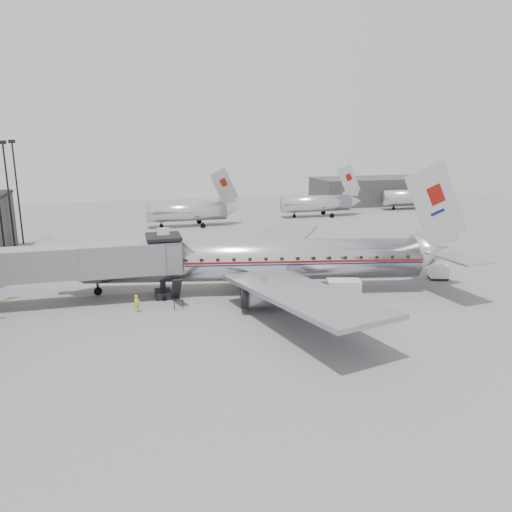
{
  "coord_description": "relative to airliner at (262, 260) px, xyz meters",
  "views": [
    {
      "loc": [
        -12.59,
        -45.34,
        16.36
      ],
      "look_at": [
        0.96,
        5.52,
        3.2
      ],
      "focal_mm": 35.0,
      "sensor_mm": 36.0,
      "label": 1
    }
  ],
  "objects": [
    {
      "name": "ramp_worker",
      "position": [
        -12.84,
        -2.92,
        -2.59
      ],
      "size": [
        0.72,
        0.69,
        1.66
      ],
      "primitive_type": "imported",
      "rotation": [
        0.0,
        0.0,
        0.66
      ],
      "color": "yellow",
      "rests_on": "ground"
    },
    {
      "name": "distant_aircraft_far",
      "position": [
        47.36,
        47.16,
        -0.69
      ],
      "size": [
        16.39,
        3.2,
        10.26
      ],
      "color": "silver",
      "rests_on": "ground"
    },
    {
      "name": "distant_aircraft_mid",
      "position": [
        23.36,
        43.16,
        -0.69
      ],
      "size": [
        16.39,
        3.2,
        10.26
      ],
      "color": "silver",
      "rests_on": "ground"
    },
    {
      "name": "hangar",
      "position": [
        44.16,
        57.16,
        -0.42
      ],
      "size": [
        30.0,
        12.0,
        6.0
      ],
      "primitive_type": "cube",
      "color": "#3C3936",
      "rests_on": "ground"
    },
    {
      "name": "apron_line",
      "position": [
        2.16,
        3.16,
        -3.42
      ],
      "size": [
        60.0,
        0.15,
        0.01
      ],
      "primitive_type": "cube",
      "rotation": [
        0.0,
        0.0,
        1.57
      ],
      "color": "gold",
      "rests_on": "ground"
    },
    {
      "name": "airliner",
      "position": [
        0.0,
        0.0,
        0.0
      ],
      "size": [
        42.65,
        39.15,
        13.61
      ],
      "rotation": [
        0.0,
        0.0,
        -0.19
      ],
      "color": "silver",
      "rests_on": "ground"
    },
    {
      "name": "baggage_cart_navy",
      "position": [
        6.41,
        -10.88,
        -2.56
      ],
      "size": [
        2.5,
        2.24,
        1.62
      ],
      "rotation": [
        0.0,
        0.0,
        -0.4
      ],
      "color": "black",
      "rests_on": "ground"
    },
    {
      "name": "jet_bridge",
      "position": [
        -17.51,
        0.83,
        0.76
      ],
      "size": [
        21.0,
        6.2,
        7.1
      ],
      "color": "slate",
      "rests_on": "ground"
    },
    {
      "name": "distant_aircraft_near",
      "position": [
        -2.64,
        39.16,
        -0.69
      ],
      "size": [
        16.39,
        3.2,
        10.26
      ],
      "color": "silver",
      "rests_on": "ground"
    },
    {
      "name": "service_van",
      "position": [
        6.47,
        -4.82,
        -2.29
      ],
      "size": [
        4.89,
        2.91,
        2.16
      ],
      "rotation": [
        0.0,
        0.0,
        -0.27
      ],
      "color": "#BDBDBF",
      "rests_on": "ground"
    },
    {
      "name": "baggage_cart_white",
      "position": [
        20.68,
        -0.84,
        -2.56
      ],
      "size": [
        2.47,
        2.15,
        1.63
      ],
      "rotation": [
        0.0,
        0.0,
        -0.32
      ],
      "color": "white",
      "rests_on": "ground"
    },
    {
      "name": "ground",
      "position": [
        -0.84,
        -2.84,
        -3.42
      ],
      "size": [
        160.0,
        160.0,
        0.0
      ],
      "primitive_type": "plane",
      "color": "slate",
      "rests_on": "ground"
    }
  ]
}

